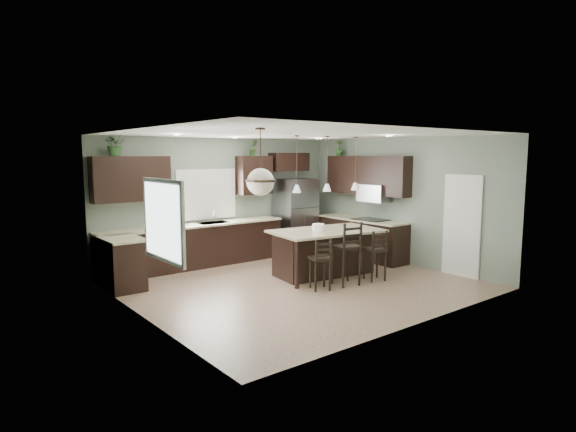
% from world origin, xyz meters
% --- Properties ---
extents(ground, '(6.00, 6.00, 0.00)m').
position_xyz_m(ground, '(0.00, 0.00, 0.00)').
color(ground, '#9E8466').
rests_on(ground, ground).
extents(pantry_door, '(0.04, 0.82, 2.04)m').
position_xyz_m(pantry_door, '(2.98, -1.55, 1.02)').
color(pantry_door, white).
rests_on(pantry_door, ground).
extents(window_back, '(1.35, 0.02, 1.00)m').
position_xyz_m(window_back, '(-0.40, 2.73, 1.55)').
color(window_back, white).
rests_on(window_back, room_shell).
extents(window_left, '(0.02, 1.10, 1.00)m').
position_xyz_m(window_left, '(-2.98, -0.80, 1.55)').
color(window_left, white).
rests_on(window_left, room_shell).
extents(left_return_cabs, '(0.60, 0.90, 0.90)m').
position_xyz_m(left_return_cabs, '(-2.70, 1.70, 0.45)').
color(left_return_cabs, black).
rests_on(left_return_cabs, ground).
extents(left_return_countertop, '(0.66, 0.96, 0.04)m').
position_xyz_m(left_return_countertop, '(-2.68, 1.70, 0.92)').
color(left_return_countertop, beige).
rests_on(left_return_countertop, left_return_cabs).
extents(back_lower_cabs, '(4.20, 0.60, 0.90)m').
position_xyz_m(back_lower_cabs, '(-0.85, 2.45, 0.45)').
color(back_lower_cabs, black).
rests_on(back_lower_cabs, ground).
extents(back_countertop, '(4.20, 0.66, 0.04)m').
position_xyz_m(back_countertop, '(-0.85, 2.43, 0.92)').
color(back_countertop, beige).
rests_on(back_countertop, back_lower_cabs).
extents(sink_inset, '(0.70, 0.45, 0.01)m').
position_xyz_m(sink_inset, '(-0.40, 2.43, 0.94)').
color(sink_inset, gray).
rests_on(sink_inset, back_countertop).
extents(faucet, '(0.02, 0.02, 0.28)m').
position_xyz_m(faucet, '(-0.40, 2.40, 1.08)').
color(faucet, silver).
rests_on(faucet, back_countertop).
extents(back_upper_left, '(1.55, 0.34, 0.90)m').
position_xyz_m(back_upper_left, '(-2.15, 2.58, 1.95)').
color(back_upper_left, black).
rests_on(back_upper_left, room_shell).
extents(back_upper_right, '(0.85, 0.34, 0.90)m').
position_xyz_m(back_upper_right, '(0.80, 2.58, 1.95)').
color(back_upper_right, black).
rests_on(back_upper_right, room_shell).
extents(fridge_header, '(1.05, 0.34, 0.45)m').
position_xyz_m(fridge_header, '(1.85, 2.58, 2.25)').
color(fridge_header, black).
rests_on(fridge_header, room_shell).
extents(right_lower_cabs, '(0.60, 2.35, 0.90)m').
position_xyz_m(right_lower_cabs, '(2.70, 0.87, 0.45)').
color(right_lower_cabs, black).
rests_on(right_lower_cabs, ground).
extents(right_countertop, '(0.66, 2.35, 0.04)m').
position_xyz_m(right_countertop, '(2.68, 0.87, 0.92)').
color(right_countertop, beige).
rests_on(right_countertop, right_lower_cabs).
extents(cooktop, '(0.58, 0.75, 0.02)m').
position_xyz_m(cooktop, '(2.68, 0.60, 0.94)').
color(cooktop, black).
rests_on(cooktop, right_countertop).
extents(wall_oven_front, '(0.01, 0.72, 0.60)m').
position_xyz_m(wall_oven_front, '(2.40, 0.60, 0.45)').
color(wall_oven_front, gray).
rests_on(wall_oven_front, right_lower_cabs).
extents(right_upper_cabs, '(0.34, 2.35, 0.90)m').
position_xyz_m(right_upper_cabs, '(2.83, 0.87, 1.95)').
color(right_upper_cabs, black).
rests_on(right_upper_cabs, room_shell).
extents(microwave, '(0.40, 0.75, 0.40)m').
position_xyz_m(microwave, '(2.78, 0.60, 1.55)').
color(microwave, gray).
rests_on(microwave, right_upper_cabs).
extents(refrigerator, '(0.90, 0.74, 1.85)m').
position_xyz_m(refrigerator, '(1.87, 2.34, 0.93)').
color(refrigerator, '#919199').
rests_on(refrigerator, ground).
extents(kitchen_island, '(2.35, 1.55, 0.92)m').
position_xyz_m(kitchen_island, '(0.90, 0.17, 0.46)').
color(kitchen_island, black).
rests_on(kitchen_island, ground).
extents(serving_dish, '(0.24, 0.24, 0.14)m').
position_xyz_m(serving_dish, '(0.71, 0.20, 0.99)').
color(serving_dish, white).
rests_on(serving_dish, kitchen_island).
extents(bar_stool_left, '(0.45, 0.45, 0.95)m').
position_xyz_m(bar_stool_left, '(0.08, -0.56, 0.48)').
color(bar_stool_left, black).
rests_on(bar_stool_left, ground).
extents(bar_stool_center, '(0.51, 0.51, 1.20)m').
position_xyz_m(bar_stool_center, '(0.68, -0.60, 0.60)').
color(bar_stool_center, black).
rests_on(bar_stool_center, ground).
extents(bar_stool_right, '(0.46, 0.46, 1.00)m').
position_xyz_m(bar_stool_right, '(1.37, -0.71, 0.50)').
color(bar_stool_right, black).
rests_on(bar_stool_right, ground).
extents(pendant_left, '(0.17, 0.17, 1.10)m').
position_xyz_m(pendant_left, '(0.21, 0.27, 2.25)').
color(pendant_left, white).
rests_on(pendant_left, room_shell).
extents(pendant_center, '(0.17, 0.17, 1.10)m').
position_xyz_m(pendant_center, '(0.90, 0.17, 2.25)').
color(pendant_center, silver).
rests_on(pendant_center, room_shell).
extents(pendant_right, '(0.17, 0.17, 1.10)m').
position_xyz_m(pendant_right, '(1.60, 0.07, 2.25)').
color(pendant_right, white).
rests_on(pendant_right, room_shell).
extents(chandelier, '(0.42, 0.42, 0.94)m').
position_xyz_m(chandelier, '(-1.76, -1.35, 2.33)').
color(chandelier, beige).
rests_on(chandelier, room_shell).
extents(plant_back_left, '(0.48, 0.43, 0.47)m').
position_xyz_m(plant_back_left, '(-2.44, 2.55, 2.63)').
color(plant_back_left, '#285324').
rests_on(plant_back_left, back_upper_left).
extents(plant_back_right, '(0.24, 0.21, 0.38)m').
position_xyz_m(plant_back_right, '(0.75, 2.55, 2.59)').
color(plant_back_right, '#305525').
rests_on(plant_back_right, back_upper_right).
extents(plant_right_wall, '(0.24, 0.24, 0.38)m').
position_xyz_m(plant_right_wall, '(2.80, 1.78, 2.59)').
color(plant_right_wall, '#264B20').
rests_on(plant_right_wall, right_upper_cabs).
extents(room_shell, '(6.00, 6.00, 6.00)m').
position_xyz_m(room_shell, '(0.00, 0.00, 1.70)').
color(room_shell, gray).
rests_on(room_shell, ground).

